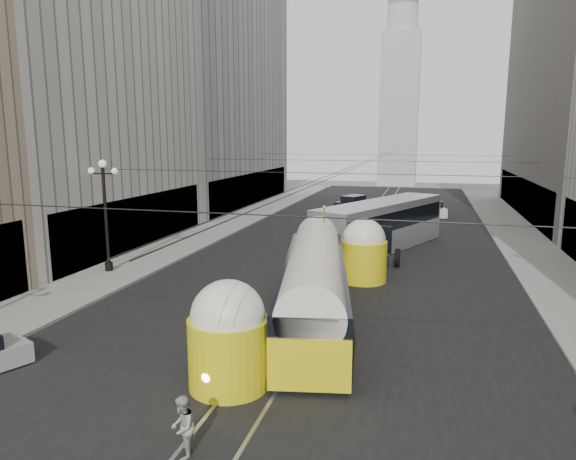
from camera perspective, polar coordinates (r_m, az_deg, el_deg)
The scene contains 14 objects.
road at distance 40.62m, azimuth 7.93°, elevation -0.83°, with size 20.00×85.00×0.02m, color black.
sidewalk_left at distance 46.91m, azimuth -6.19°, elevation 0.80°, with size 4.00×72.00×0.15m, color gray.
sidewalk_right at distance 44.31m, azimuth 24.11°, elevation -0.61°, with size 4.00×72.00×0.15m, color gray.
rail_left at distance 40.72m, azimuth 6.88°, elevation -0.78°, with size 0.12×85.00×0.04m, color gray.
rail_right at distance 40.53m, azimuth 8.98°, elevation -0.88°, with size 0.12×85.00×0.04m, color gray.
building_left_far at distance 60.80m, azimuth -9.49°, elevation 16.34°, with size 12.60×28.60×28.60m.
distant_tower at distance 87.50m, azimuth 12.33°, elevation 14.78°, with size 6.00×6.00×31.36m.
lamppost_left_mid at distance 30.86m, azimuth -19.63°, elevation 2.21°, with size 1.86×0.44×6.37m.
catenary at distance 38.90m, azimuth 8.12°, elevation 7.42°, with size 25.00×72.00×0.23m.
streetcar at distance 21.98m, azimuth 2.94°, elevation -5.69°, with size 5.12×15.77×3.51m.
city_bus at distance 36.05m, azimuth 10.34°, elevation 0.70°, with size 7.98×13.88×3.40m.
sedan_white_far at distance 53.33m, azimuth 15.49°, elevation 2.31°, with size 3.29×5.30×1.56m.
sedan_dark_far at distance 56.55m, azimuth 7.27°, elevation 3.01°, with size 3.69×5.12×1.50m.
pedestrian_crossing_b at distance 13.65m, azimuth -11.67°, elevation -20.66°, with size 0.77×0.60×1.57m, color #A6A59A.
Camera 1 is at (4.96, -7.06, 7.76)m, focal length 32.00 mm.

